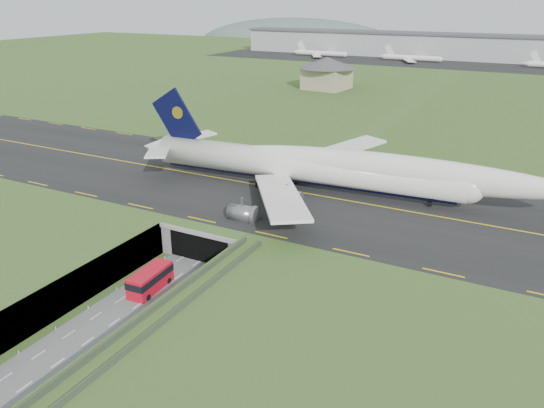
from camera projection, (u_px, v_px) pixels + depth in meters
The scene contains 10 objects.
ground at pixel (171, 283), 85.77m from camera, with size 900.00×900.00×0.00m, color #3C5321.
airfield_deck at pixel (170, 266), 84.67m from camera, with size 800.00×800.00×6.00m, color gray.
trench_road at pixel (140, 304), 79.55m from camera, with size 12.00×75.00×0.20m, color slate.
taxiway at pixel (267, 187), 110.76m from camera, with size 800.00×44.00×0.18m, color black.
tunnel_portal at pixel (226, 227), 98.34m from camera, with size 17.00×22.30×6.00m.
guideway at pixel (143, 337), 63.32m from camera, with size 3.00×53.00×7.05m.
jumbo_jet at pixel (330, 168), 105.62m from camera, with size 90.38×58.74×19.48m.
shuttle_tram at pixel (150, 280), 82.89m from camera, with size 3.72×8.61×3.41m.
service_building at pixel (327, 70), 224.59m from camera, with size 27.03×27.03×13.33m.
cargo_terminal at pixel (469, 47), 327.69m from camera, with size 320.00×67.00×15.60m.
Camera 1 is at (49.29, -59.03, 43.27)m, focal length 35.00 mm.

